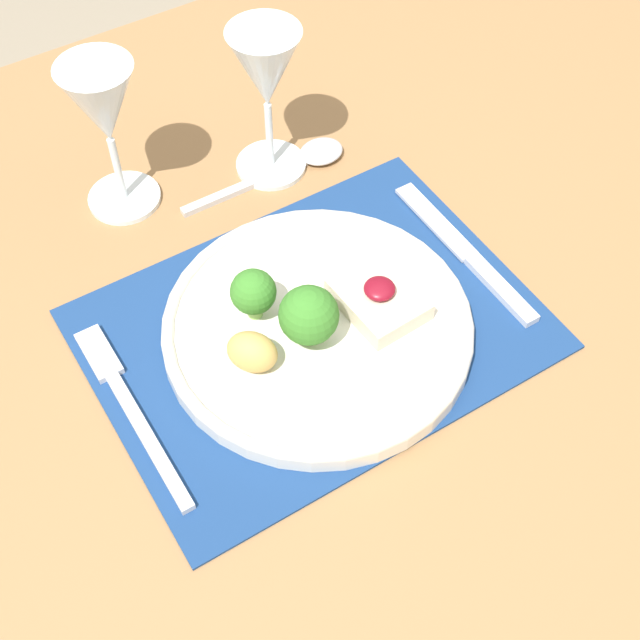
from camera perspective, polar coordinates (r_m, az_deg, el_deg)
ground_plane at (r=1.51m, az=-0.26°, el=-18.00°), size 8.00×8.00×0.00m
dining_table at (r=0.90m, az=-0.41°, el=-3.69°), size 1.55×1.07×0.76m
placemat at (r=0.83m, az=-0.45°, el=-0.58°), size 0.40×0.30×0.00m
dinner_plate at (r=0.82m, az=-0.09°, el=-0.22°), size 0.29×0.29×0.08m
fork at (r=0.80m, az=-12.31°, el=-5.07°), size 0.02×0.21×0.01m
knife at (r=0.89m, az=9.76°, el=3.79°), size 0.02×0.21×0.01m
spoon at (r=0.98m, az=-1.19°, el=10.17°), size 0.19×0.04×0.01m
wine_glass_near at (r=0.91m, az=-3.48°, el=15.25°), size 0.08×0.08×0.17m
wine_glass_far at (r=0.89m, az=-13.67°, el=12.79°), size 0.08×0.08×0.17m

